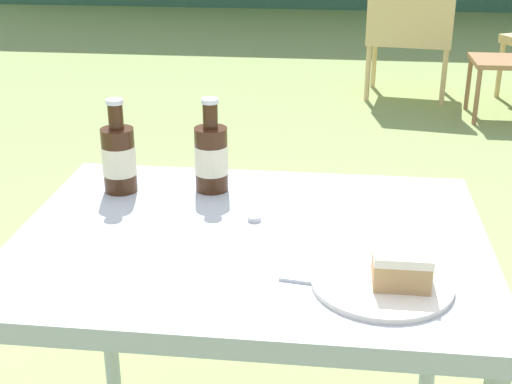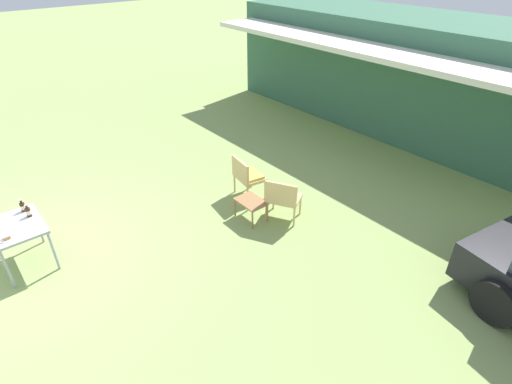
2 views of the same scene
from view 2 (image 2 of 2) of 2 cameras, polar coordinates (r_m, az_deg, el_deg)
ground_plane at (r=7.29m, az=-29.48°, el=-8.83°), size 60.00×60.00×0.00m
cabin_building at (r=11.57m, az=21.46°, el=15.54°), size 10.10×4.22×2.76m
wicker_chair_cushioned at (r=7.68m, az=-1.30°, el=2.50°), size 0.63×0.53×0.83m
wicker_chair_plain at (r=7.02m, az=3.84°, el=-0.68°), size 0.72×0.67×0.83m
garden_side_table at (r=7.11m, az=-0.72°, el=-1.56°), size 0.55×0.40×0.39m
patio_table at (r=6.92m, az=-30.93°, el=-4.59°), size 0.92×0.71×0.74m
cake_on_plate at (r=6.64m, az=-32.04°, el=-5.49°), size 0.24×0.24×0.07m
cola_bottle_near at (r=6.95m, az=-29.76°, el=-2.48°), size 0.07×0.07×0.21m
cola_bottle_far at (r=7.12m, az=-30.35°, el=-1.83°), size 0.07×0.07×0.21m
fork at (r=6.73m, az=-32.25°, el=-5.24°), size 0.18×0.03×0.01m
loose_bottle_cap at (r=6.88m, az=-30.57°, el=-3.87°), size 0.03×0.03×0.01m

